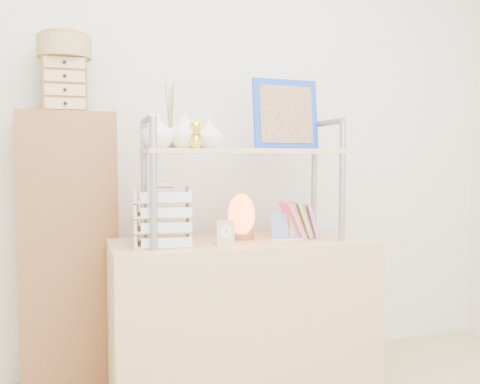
# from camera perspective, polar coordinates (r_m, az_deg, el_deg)

# --- Properties ---
(desk) EXTENTS (1.20, 0.50, 0.75)m
(desk) POSITION_cam_1_polar(r_m,az_deg,el_deg) (2.57, 0.29, -13.49)
(desk) COLOR tan
(desk) RESTS_ON ground
(cabinet) EXTENTS (0.46, 0.26, 1.35)m
(cabinet) POSITION_cam_1_polar(r_m,az_deg,el_deg) (2.74, -17.81, -6.09)
(cabinet) COLOR brown
(cabinet) RESTS_ON ground
(hutch) EXTENTS (0.91, 0.34, 0.76)m
(hutch) POSITION_cam_1_polar(r_m,az_deg,el_deg) (2.44, -1.38, 4.86)
(hutch) COLOR #8E929B
(hutch) RESTS_ON desk
(letter_tray) EXTENTS (0.26, 0.25, 0.28)m
(letter_tray) POSITION_cam_1_polar(r_m,az_deg,el_deg) (2.34, -8.19, -2.97)
(letter_tray) COLOR tan
(letter_tray) RESTS_ON desk
(salt_lamp) EXTENTS (0.14, 0.13, 0.21)m
(salt_lamp) POSITION_cam_1_polar(r_m,az_deg,el_deg) (2.52, 0.14, -2.54)
(salt_lamp) COLOR brown
(salt_lamp) RESTS_ON desk
(desk_clock) EXTENTS (0.08, 0.04, 0.11)m
(desk_clock) POSITION_cam_1_polar(r_m,az_deg,el_deg) (2.34, -1.58, -4.37)
(desk_clock) COLOR tan
(desk_clock) RESTS_ON desk
(postcard_stand) EXTENTS (0.18, 0.06, 0.12)m
(postcard_stand) POSITION_cam_1_polar(r_m,az_deg,el_deg) (2.51, 5.19, -4.26)
(postcard_stand) COLOR white
(postcard_stand) RESTS_ON desk
(drawer_chest) EXTENTS (0.20, 0.16, 0.25)m
(drawer_chest) POSITION_cam_1_polar(r_m,az_deg,el_deg) (2.71, -18.16, 10.78)
(drawer_chest) COLOR brown
(drawer_chest) RESTS_ON cabinet
(woven_basket) EXTENTS (0.25, 0.25, 0.10)m
(woven_basket) POSITION_cam_1_polar(r_m,az_deg,el_deg) (2.74, -18.23, 14.41)
(woven_basket) COLOR olive
(woven_basket) RESTS_ON drawer_chest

